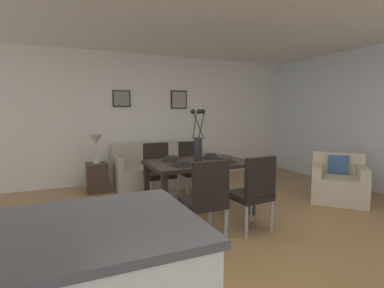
{
  "coord_description": "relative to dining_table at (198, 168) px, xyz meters",
  "views": [
    {
      "loc": [
        -1.47,
        -2.77,
        1.44
      ],
      "look_at": [
        0.34,
        1.27,
        0.95
      ],
      "focal_mm": 27.51,
      "sensor_mm": 36.0,
      "label": 1
    }
  ],
  "objects": [
    {
      "name": "ground_plane",
      "position": [
        -0.28,
        -0.92,
        -0.65
      ],
      "size": [
        9.0,
        9.0,
        0.0
      ],
      "primitive_type": "plane",
      "color": "olive"
    },
    {
      "name": "back_wall_panel",
      "position": [
        -0.28,
        2.33,
        0.65
      ],
      "size": [
        9.0,
        0.1,
        2.6
      ],
      "primitive_type": "cube",
      "color": "white",
      "rests_on": "ground"
    },
    {
      "name": "ceiling_panel",
      "position": [
        -0.28,
        -0.52,
        1.99
      ],
      "size": [
        9.0,
        7.2,
        0.08
      ],
      "primitive_type": "cube",
      "color": "white"
    },
    {
      "name": "dining_table",
      "position": [
        0.0,
        0.0,
        0.0
      ],
      "size": [
        1.4,
        0.93,
        0.74
      ],
      "color": "black",
      "rests_on": "ground"
    },
    {
      "name": "dining_chair_near_left",
      "position": [
        -0.32,
        -0.88,
        -0.14
      ],
      "size": [
        0.44,
        0.44,
        0.92
      ],
      "color": "black",
      "rests_on": "ground"
    },
    {
      "name": "dining_chair_near_right",
      "position": [
        -0.31,
        0.87,
        -0.14
      ],
      "size": [
        0.44,
        0.44,
        0.92
      ],
      "color": "black",
      "rests_on": "ground"
    },
    {
      "name": "dining_chair_far_left",
      "position": [
        0.32,
        -0.87,
        -0.14
      ],
      "size": [
        0.47,
        0.47,
        0.92
      ],
      "color": "black",
      "rests_on": "ground"
    },
    {
      "name": "dining_chair_far_right",
      "position": [
        0.3,
        0.85,
        -0.14
      ],
      "size": [
        0.46,
        0.46,
        0.92
      ],
      "color": "black",
      "rests_on": "ground"
    },
    {
      "name": "centerpiece_vase",
      "position": [
        0.0,
        0.0,
        0.37
      ],
      "size": [
        0.21,
        0.23,
        0.73
      ],
      "color": "#232326",
      "rests_on": "dining_table"
    },
    {
      "name": "placemat_near_left",
      "position": [
        -0.32,
        -0.21,
        0.09
      ],
      "size": [
        0.32,
        0.32,
        0.01
      ],
      "primitive_type": "cylinder",
      "color": "black",
      "rests_on": "dining_table"
    },
    {
      "name": "bowl_near_left",
      "position": [
        -0.32,
        -0.21,
        0.13
      ],
      "size": [
        0.17,
        0.17,
        0.07
      ],
      "color": "#2D2826",
      "rests_on": "dining_table"
    },
    {
      "name": "placemat_near_right",
      "position": [
        -0.32,
        0.21,
        0.09
      ],
      "size": [
        0.32,
        0.32,
        0.01
      ],
      "primitive_type": "cylinder",
      "color": "black",
      "rests_on": "dining_table"
    },
    {
      "name": "bowl_near_right",
      "position": [
        -0.32,
        0.21,
        0.13
      ],
      "size": [
        0.17,
        0.17,
        0.07
      ],
      "color": "#2D2826",
      "rests_on": "dining_table"
    },
    {
      "name": "placemat_far_left",
      "position": [
        0.31,
        -0.21,
        0.09
      ],
      "size": [
        0.32,
        0.32,
        0.01
      ],
      "primitive_type": "cylinder",
      "color": "black",
      "rests_on": "dining_table"
    },
    {
      "name": "bowl_far_left",
      "position": [
        0.31,
        -0.21,
        0.13
      ],
      "size": [
        0.17,
        0.17,
        0.07
      ],
      "color": "#2D2826",
      "rests_on": "dining_table"
    },
    {
      "name": "placemat_far_right",
      "position": [
        0.31,
        0.21,
        0.09
      ],
      "size": [
        0.32,
        0.32,
        0.01
      ],
      "primitive_type": "cylinder",
      "color": "black",
      "rests_on": "dining_table"
    },
    {
      "name": "bowl_far_right",
      "position": [
        0.31,
        0.21,
        0.13
      ],
      "size": [
        0.17,
        0.17,
        0.07
      ],
      "color": "#2D2826",
      "rests_on": "dining_table"
    },
    {
      "name": "sofa",
      "position": [
        0.04,
        1.78,
        -0.37
      ],
      "size": [
        1.83,
        0.84,
        0.8
      ],
      "color": "#B2A899",
      "rests_on": "ground"
    },
    {
      "name": "side_table",
      "position": [
        -1.19,
        1.74,
        -0.39
      ],
      "size": [
        0.36,
        0.36,
        0.52
      ],
      "primitive_type": "cube",
      "color": "#3D2D23",
      "rests_on": "ground"
    },
    {
      "name": "table_lamp",
      "position": [
        -1.19,
        1.74,
        0.24
      ],
      "size": [
        0.22,
        0.22,
        0.51
      ],
      "color": "beige",
      "rests_on": "side_table"
    },
    {
      "name": "armchair",
      "position": [
        2.34,
        -0.39,
        -0.37
      ],
      "size": [
        1.13,
        1.13,
        0.75
      ],
      "color": "beige",
      "rests_on": "ground"
    },
    {
      "name": "framed_picture_left",
      "position": [
        -0.61,
        2.26,
        1.04
      ],
      "size": [
        0.35,
        0.03,
        0.33
      ],
      "color": "black"
    },
    {
      "name": "framed_picture_center",
      "position": [
        0.61,
        2.26,
        1.04
      ],
      "size": [
        0.36,
        0.03,
        0.39
      ],
      "color": "black"
    }
  ]
}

